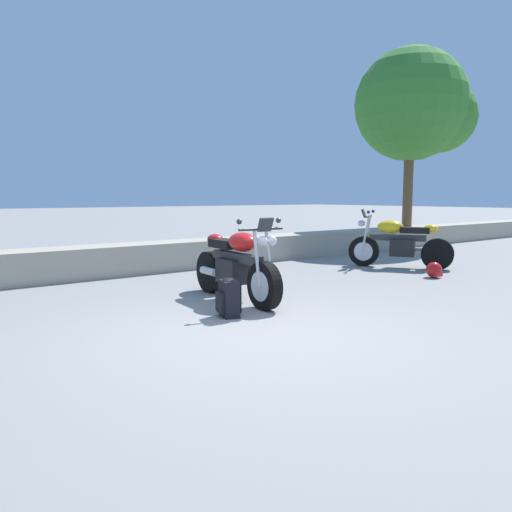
{
  "coord_description": "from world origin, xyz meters",
  "views": [
    {
      "loc": [
        -3.12,
        -4.05,
        1.44
      ],
      "look_at": [
        0.94,
        1.2,
        0.65
      ],
      "focal_mm": 35.1,
      "sensor_mm": 36.0,
      "label": 1
    }
  ],
  "objects": [
    {
      "name": "leafy_tree_mid_left",
      "position": [
        9.61,
        4.82,
        3.98
      ],
      "size": [
        3.37,
        3.21,
        5.12
      ],
      "color": "brown",
      "rests_on": "stone_wall"
    },
    {
      "name": "rider_helmet",
      "position": [
        4.78,
        0.98,
        0.14
      ],
      "size": [
        0.28,
        0.28,
        0.28
      ],
      "color": "#B21919",
      "rests_on": "ground"
    },
    {
      "name": "motorcycle_yellow_far_right",
      "position": [
        5.33,
        2.15,
        0.49
      ],
      "size": [
        1.22,
        1.86,
        1.18
      ],
      "color": "black",
      "rests_on": "ground"
    },
    {
      "name": "stone_wall",
      "position": [
        0.0,
        4.8,
        0.28
      ],
      "size": [
        36.0,
        0.8,
        0.55
      ],
      "primitive_type": "cube",
      "color": "#A89E89",
      "rests_on": "ground"
    },
    {
      "name": "motorcycle_red_centre",
      "position": [
        0.85,
        1.54,
        0.49
      ],
      "size": [
        0.67,
        2.07,
        1.18
      ],
      "color": "black",
      "rests_on": "ground"
    },
    {
      "name": "rider_backpack",
      "position": [
        0.24,
        0.83,
        0.24
      ],
      "size": [
        0.32,
        0.34,
        0.47
      ],
      "color": "black",
      "rests_on": "ground"
    },
    {
      "name": "ground_plane",
      "position": [
        0.0,
        0.0,
        0.0
      ],
      "size": [
        120.0,
        120.0,
        0.0
      ],
      "primitive_type": "plane",
      "color": "gray"
    }
  ]
}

